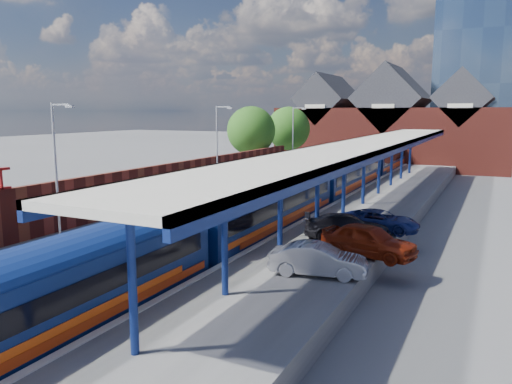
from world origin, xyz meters
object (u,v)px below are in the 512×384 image
Objects in this scene: lamp_post_d at (294,135)px; parked_car_dark at (347,227)px; parked_car_red at (369,240)px; lamp_post_b at (57,163)px; parked_car_blue at (380,221)px; train at (313,187)px; parked_car_silver at (318,260)px; lamp_post_c at (218,144)px; platform_sign at (246,171)px.

lamp_post_d is 28.64m from parked_car_dark.
parked_car_red is at bearing -167.51° from parked_car_dark.
parked_car_blue is at bearing 32.62° from lamp_post_b.
parked_car_dark is (13.11, 6.76, -3.35)m from lamp_post_b.
lamp_post_d is at bearing 116.34° from train.
lamp_post_b is 1.78× the size of parked_car_silver.
lamp_post_b reaches higher than parked_car_blue.
parked_car_red is (7.01, -12.05, -0.37)m from train.
train is 13.94m from parked_car_red.
parked_car_silver is (13.68, -15.46, -3.34)m from lamp_post_c.
lamp_post_b and lamp_post_c have the same top height.
parked_car_silver is at bearing 174.58° from parked_car_red.
train is 17.94m from lamp_post_d.
lamp_post_c reaches higher than train.
parked_car_blue is (12.91, -8.86, -1.10)m from platform_sign.
platform_sign is (-6.49, 1.87, 0.57)m from train.
parked_car_silver reaches higher than parked_car_blue.
lamp_post_b reaches higher than parked_car_red.
parked_car_red is 5.09m from parked_car_blue.
train is 9.42× the size of lamp_post_d.
train reaches higher than parked_car_red.
platform_sign reaches higher than parked_car_silver.
parked_car_red is at bearing -59.81° from train.
platform_sign reaches higher than parked_car_blue.
lamp_post_d is at bearing 90.00° from lamp_post_c.
lamp_post_c is at bearing -90.00° from lamp_post_d.
lamp_post_d reaches higher than parked_car_dark.
lamp_post_b is 15.75m from parked_car_red.
lamp_post_d is at bearing 6.76° from parked_car_dark.
parked_car_red is (14.86, -11.91, -3.24)m from lamp_post_c.
parked_car_red is (13.50, -13.91, -0.94)m from platform_sign.
parked_car_red is 3.74m from parked_car_silver.
lamp_post_c is 1.78× the size of parked_car_silver.
parked_car_red is 0.99× the size of parked_car_dark.
parked_car_red is at bearing -172.91° from parked_car_blue.
parked_car_silver is at bearing 2.26° from lamp_post_b.
parked_car_silver is (12.32, -17.46, -1.04)m from platform_sign.
platform_sign is (1.36, 2.00, -2.30)m from lamp_post_c.
lamp_post_d reaches higher than platform_sign.
lamp_post_d is 1.78× the size of parked_car_silver.
lamp_post_c is 3.34m from platform_sign.
platform_sign reaches higher than parked_car_dark.
lamp_post_d is at bearing 95.56° from platform_sign.
lamp_post_c is at bearing 64.80° from parked_car_blue.
parked_car_red reaches higher than parked_car_blue.
lamp_post_c is 1.00× the size of lamp_post_d.
parked_car_dark is at bearing -43.72° from platform_sign.
train is 10.76m from parked_car_dark.
lamp_post_c is 20.91m from parked_car_silver.
lamp_post_d is 2.80× the size of platform_sign.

